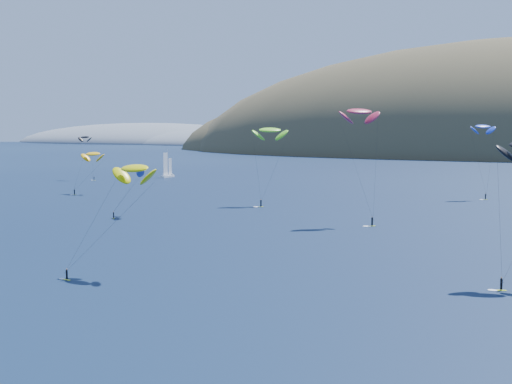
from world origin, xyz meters
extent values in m
ellipsoid|color=#3D3526|center=(-140.00, 590.00, -7.20)|extent=(340.00, 240.00, 120.00)
ellipsoid|color=slate|center=(-480.00, 760.00, -3.60)|extent=(400.00, 240.00, 60.00)
ellipsoid|color=slate|center=(-340.00, 720.00, -2.64)|extent=(240.00, 180.00, 44.00)
cube|color=white|center=(-100.00, 212.75, 0.40)|extent=(2.27, 8.48, 1.02)
cylinder|color=white|center=(-100.00, 213.31, 6.33)|extent=(0.16, 0.16, 11.87)
cube|color=#E0FB1B|center=(-84.50, 132.01, 0.04)|extent=(1.45, 0.42, 0.08)
cylinder|color=black|center=(-84.50, 132.01, 0.95)|extent=(0.34, 0.34, 1.55)
sphere|color=#8C6047|center=(-84.50, 132.01, 1.85)|extent=(0.26, 0.26, 0.26)
ellipsoid|color=#FFB80D|center=(-82.67, 139.55, 13.26)|extent=(8.63, 4.02, 4.82)
cube|color=#E0FB1B|center=(-0.59, 28.82, 0.03)|extent=(1.29, 0.56, 0.07)
cylinder|color=black|center=(-0.59, 28.82, 0.82)|extent=(0.29, 0.29, 1.34)
sphere|color=#8C6047|center=(-0.59, 28.82, 1.59)|extent=(0.22, 0.22, 0.22)
ellipsoid|color=#CFCF06|center=(5.29, 38.03, 16.19)|extent=(8.66, 5.09, 4.55)
cube|color=#E0FB1B|center=(-14.53, 126.70, 0.05)|extent=(1.62, 1.32, 0.09)
cylinder|color=black|center=(-14.53, 126.70, 1.08)|extent=(0.38, 0.38, 1.75)
sphere|color=#8C6047|center=(-14.53, 126.70, 2.09)|extent=(0.29, 0.29, 0.29)
ellipsoid|color=#6EE028|center=(-15.56, 135.12, 21.44)|extent=(10.74, 9.34, 5.51)
cube|color=#E0FB1B|center=(39.53, 174.31, 0.04)|extent=(1.41, 1.24, 0.08)
cylinder|color=black|center=(39.53, 174.31, 0.96)|extent=(0.34, 0.34, 1.56)
sphere|color=#8C6047|center=(39.53, 174.31, 1.86)|extent=(0.26, 0.26, 0.26)
ellipsoid|color=blue|center=(37.55, 178.64, 22.44)|extent=(8.58, 7.88, 4.46)
cube|color=#E0FB1B|center=(58.17, 49.07, 0.04)|extent=(1.46, 0.85, 0.08)
cylinder|color=black|center=(58.17, 49.07, 0.92)|extent=(0.33, 0.33, 1.50)
sphere|color=#8C6047|center=(58.17, 49.07, 1.80)|extent=(0.25, 0.25, 0.25)
cube|color=#E0FB1B|center=(24.32, 102.85, 0.05)|extent=(1.53, 1.47, 0.09)
cylinder|color=black|center=(24.32, 102.85, 1.08)|extent=(0.39, 0.39, 1.76)
sphere|color=#8C6047|center=(24.32, 102.85, 2.10)|extent=(0.29, 0.29, 0.29)
ellipsoid|color=#B02543|center=(19.62, 107.25, 26.00)|extent=(10.04, 9.80, 5.34)
cube|color=#E0FB1B|center=(-36.80, 88.91, 0.03)|extent=(1.05, 1.23, 0.07)
cylinder|color=black|center=(-36.80, 88.91, 0.83)|extent=(0.30, 0.30, 1.35)
sphere|color=#8C6047|center=(-36.80, 88.91, 1.61)|extent=(0.23, 0.23, 0.23)
ellipsoid|color=#263A95|center=(-34.06, 96.61, 12.02)|extent=(6.91, 7.71, 3.98)
cube|color=#E0FB1B|center=(-118.22, 185.12, 0.03)|extent=(1.27, 0.41, 0.07)
cylinder|color=black|center=(-118.22, 185.12, 0.83)|extent=(0.30, 0.30, 1.35)
sphere|color=#8C6047|center=(-118.22, 185.12, 1.61)|extent=(0.23, 0.23, 0.23)
ellipsoid|color=black|center=(-124.62, 187.78, 17.84)|extent=(6.41, 3.16, 3.52)
camera|label=1|loc=(68.87, -52.64, 22.72)|focal=50.00mm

